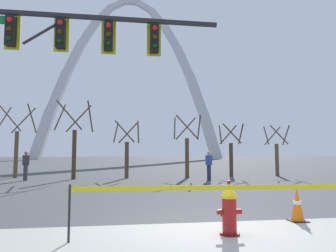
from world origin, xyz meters
The scene contains 14 objects.
ground_plane centered at (0.00, 0.00, 0.00)m, with size 240.00×240.00×0.00m, color #474749.
fire_hydrant centered at (0.43, -0.73, 0.47)m, with size 0.46×0.48×0.99m.
caution_tape_barrier centered at (0.71, -1.00, 0.69)m, with size 6.28×0.38×0.97m.
traffic_cone_by_hydrant centered at (2.30, 0.13, 0.36)m, with size 0.36×0.36×0.73m.
traffic_signal_gantry centered at (-3.82, 2.97, 4.40)m, with size 7.82×0.44×6.00m.
monument_arch centered at (0.00, 65.84, 16.94)m, with size 43.96×2.18×38.62m.
tree_far_left centered at (-7.94, 13.68, 1.97)m, with size 2.04×2.05×4.43m.
tree_left_mid centered at (-4.29, 12.08, 1.97)m, with size 2.04×2.05×4.43m.
tree_center_left centered at (-1.29, 12.35, 1.51)m, with size 1.58×1.59×3.39m.
tree_center_right centered at (2.31, 12.02, 1.66)m, with size 1.73×1.74×3.74m.
tree_right_mid centered at (5.34, 12.74, 1.49)m, with size 1.56×1.57×3.35m.
tree_far_right centered at (8.46, 12.75, 1.46)m, with size 1.53×1.54×3.29m.
pedestrian_walking_left centered at (-6.74, 11.55, 0.82)m, with size 0.39×0.31×1.59m.
pedestrian_standing_center centered at (3.15, 10.19, 0.82)m, with size 0.39×0.36×1.59m.
Camera 1 is at (-1.53, -6.32, 1.51)m, focal length 33.09 mm.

